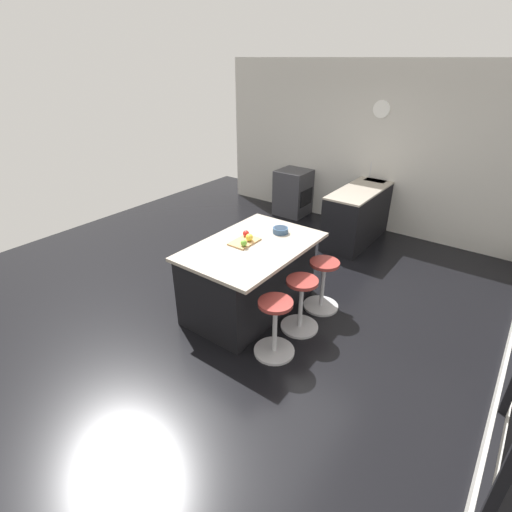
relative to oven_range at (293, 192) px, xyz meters
The scene contains 13 objects.
ground_plane 3.08m from the oven_range, 23.49° to the left, with size 8.18×8.18×0.00m, color black.
interior_partition_left 1.60m from the oven_range, 106.07° to the left, with size 0.15×5.76×2.83m.
sink_cabinet 1.54m from the oven_range, 90.16° to the left, with size 2.39×0.60×1.19m.
oven_range is the anchor object (origin of this frame).
kitchen_island 3.37m from the oven_range, 22.74° to the left, with size 1.67×1.11×0.88m.
stool_by_window 3.29m from the oven_range, 38.25° to the left, with size 0.44×0.44×0.65m.
stool_middle 3.72m from the oven_range, 33.24° to the left, with size 0.44×0.44×0.65m.
stool_near_camera 4.17m from the oven_range, 29.28° to the left, with size 0.44×0.44×0.65m.
cutting_board 3.38m from the oven_range, 21.62° to the left, with size 0.36×0.24×0.02m, color tan.
apple_yellow 3.37m from the oven_range, 22.57° to the left, with size 0.09×0.09×0.09m, color gold.
apple_red 3.26m from the oven_range, 21.30° to the left, with size 0.08×0.08×0.08m, color red.
apple_green 3.52m from the oven_range, 22.16° to the left, with size 0.08×0.08×0.08m, color #609E2D.
fruit_bowl 3.03m from the oven_range, 28.40° to the left, with size 0.19×0.19×0.07m.
Camera 1 is at (3.51, 2.57, 2.83)m, focal length 26.87 mm.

